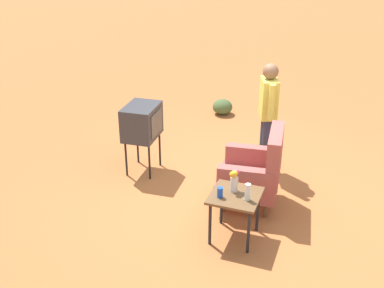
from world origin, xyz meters
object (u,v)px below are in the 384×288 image
tv_on_stand (142,122)px  flower_vase (234,180)px  side_table (235,201)px  bottle_short_clear (248,192)px  person_standing (268,112)px  armchair (256,171)px  soda_can_blue (220,192)px

tv_on_stand → flower_vase: size_ratio=3.89×
side_table → bottle_short_clear: bottle_short_clear is taller
tv_on_stand → person_standing: bearing=110.5°
armchair → person_standing: size_ratio=0.65×
bottle_short_clear → soda_can_blue: size_ratio=1.64×
soda_can_blue → side_table: bearing=125.8°
armchair → bottle_short_clear: bearing=6.4°
side_table → person_standing: bearing=-179.1°
tv_on_stand → person_standing: person_standing is taller
tv_on_stand → bottle_short_clear: (1.19, 1.86, -0.10)m
bottle_short_clear → person_standing: bearing=-174.3°
soda_can_blue → flower_vase: size_ratio=0.46×
side_table → tv_on_stand: (-1.13, -1.71, 0.28)m
side_table → person_standing: 1.81m
bottle_short_clear → flower_vase: (-0.13, -0.19, 0.05)m
tv_on_stand → soda_can_blue: 2.00m
armchair → soda_can_blue: size_ratio=8.69×
person_standing → bottle_short_clear: person_standing is taller
flower_vase → bottle_short_clear: bearing=55.6°
armchair → flower_vase: size_ratio=4.00×
armchair → soda_can_blue: (0.90, -0.21, 0.15)m
side_table → soda_can_blue: size_ratio=4.78×
person_standing → soda_can_blue: (1.87, -0.12, -0.29)m
bottle_short_clear → soda_can_blue: 0.31m
armchair → flower_vase: bearing=-7.8°
side_table → flower_vase: 0.25m
tv_on_stand → person_standing: (-0.63, 1.68, 0.16)m
soda_can_blue → armchair: bearing=166.9°
tv_on_stand → bottle_short_clear: bearing=57.4°
person_standing → tv_on_stand: bearing=-69.5°
flower_vase → side_table: bearing=28.7°
side_table → person_standing: size_ratio=0.36×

